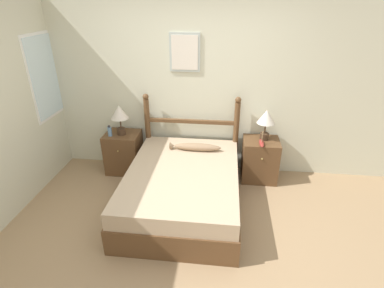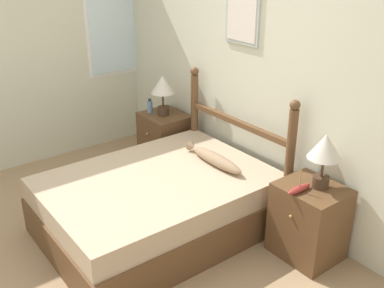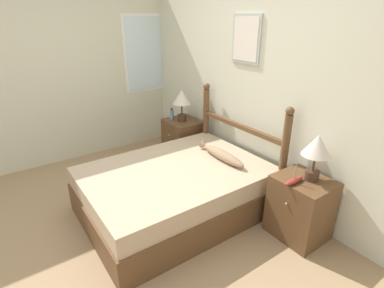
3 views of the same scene
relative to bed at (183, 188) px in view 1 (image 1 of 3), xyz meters
name	(u,v)px [view 1 (image 1 of 3)]	position (x,y,z in m)	size (l,w,h in m)	color
ground_plane	(181,243)	(0.07, -0.68, -0.26)	(16.00, 16.00, 0.00)	#9E7F5B
wall_back	(197,88)	(0.07, 1.05, 1.02)	(6.40, 0.08, 2.55)	beige
bed	(183,188)	(0.00, 0.00, 0.00)	(1.40, 1.90, 0.52)	brown
headboard	(191,131)	(0.00, 0.91, 0.39)	(1.40, 0.09, 1.20)	brown
nightstand_left	(124,152)	(-1.02, 0.77, 0.05)	(0.50, 0.46, 0.62)	brown
nightstand_right	(260,160)	(1.02, 0.77, 0.05)	(0.50, 0.46, 0.62)	brown
table_lamp_left	(119,114)	(-1.02, 0.75, 0.68)	(0.25, 0.25, 0.44)	#422D1E
table_lamp_right	(266,119)	(1.06, 0.81, 0.68)	(0.25, 0.25, 0.44)	#422D1E
bottle	(110,131)	(-1.16, 0.68, 0.44)	(0.06, 0.06, 0.17)	#668CB2
model_boat	(262,143)	(1.00, 0.63, 0.39)	(0.06, 0.24, 0.20)	maroon
fish_pillow	(196,147)	(0.11, 0.55, 0.32)	(0.71, 0.13, 0.11)	#997A5B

